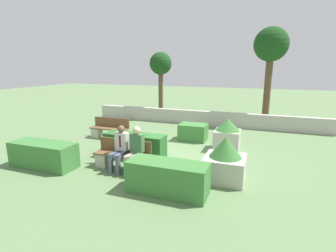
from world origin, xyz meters
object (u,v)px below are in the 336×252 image
bench_left_side (110,131)px  planter_corner_left (227,134)px  tree_leftmost (161,66)px  person_seated_woman (135,148)px  person_seated_man (120,146)px  planter_corner_right (225,161)px  bench_front (122,158)px  tree_center_left (271,48)px

bench_left_side → planter_corner_left: size_ratio=1.44×
tree_leftmost → person_seated_woman: bearing=-73.0°
person_seated_woman → tree_leftmost: (-2.43, 7.93, 2.29)m
person_seated_man → planter_corner_left: person_seated_man is taller
bench_left_side → tree_leftmost: size_ratio=0.45×
person_seated_man → planter_corner_right: bearing=7.8°
person_seated_man → planter_corner_left: (2.71, 3.10, -0.16)m
bench_front → tree_leftmost: size_ratio=0.46×
person_seated_man → planter_corner_right: (3.03, 0.42, -0.20)m
bench_left_side → person_seated_woman: size_ratio=1.26×
person_seated_woman → planter_corner_left: size_ratio=1.15×
bench_front → planter_corner_right: (3.05, 0.28, 0.22)m
planter_corner_left → tree_leftmost: tree_leftmost is taller
bench_front → person_seated_man: bearing=-81.6°
bench_front → planter_corner_right: bearing=5.2°
bench_front → planter_corner_left: (2.73, 2.96, 0.26)m
planter_corner_right → person_seated_woman: bearing=-170.6°
bench_left_side → planter_corner_left: (4.98, 0.17, 0.26)m
bench_front → tree_center_left: size_ratio=0.36×
planter_corner_left → tree_leftmost: size_ratio=0.31×
bench_left_side → tree_center_left: (6.25, 5.19, 3.61)m
person_seated_man → tree_center_left: 9.58m
bench_left_side → tree_center_left: 8.89m
person_seated_woman → tree_center_left: bearing=66.9°
bench_front → bench_left_side: (-2.25, 2.79, -0.00)m
bench_left_side → tree_leftmost: bearing=79.3°
bench_front → tree_leftmost: 8.47m
person_seated_woman → tree_leftmost: tree_leftmost is taller
person_seated_man → bench_front: bearing=98.4°
person_seated_man → planter_corner_right: 3.07m
planter_corner_left → tree_leftmost: bearing=133.7°
bench_left_side → person_seated_woman: 4.06m
bench_front → person_seated_man: size_ratio=1.30×
planter_corner_left → tree_center_left: tree_center_left is taller
bench_left_side → planter_corner_right: bearing=-31.9°
planter_corner_left → tree_center_left: (1.26, 5.02, 3.35)m
planter_corner_left → planter_corner_right: (0.32, -2.68, -0.04)m
bench_left_side → tree_leftmost: (0.36, 5.01, 2.72)m
person_seated_woman → tree_leftmost: 8.61m
bench_left_side → person_seated_man: size_ratio=1.27×
bench_front → planter_corner_right: size_ratio=1.44×
bench_left_side → person_seated_man: bearing=-58.8°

